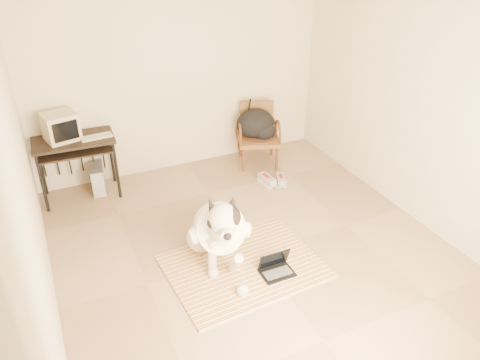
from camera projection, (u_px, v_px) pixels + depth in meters
floor at (255, 252)px, 4.99m from camera, size 4.50×4.50×0.00m
wall_back at (180, 71)px, 6.09m from camera, size 4.50×0.00×4.50m
wall_front at (442, 292)px, 2.54m from camera, size 4.50×0.00×4.50m
wall_left at (24, 182)px, 3.59m from camera, size 0.00×4.50×4.50m
wall_right at (423, 104)px, 5.04m from camera, size 0.00×4.50×4.50m
rug at (244, 266)px, 4.77m from camera, size 1.58×1.24×0.02m
dog at (219, 230)px, 4.70m from camera, size 0.66×1.32×0.95m
laptop at (276, 267)px, 4.66m from camera, size 0.33×0.24×0.23m
computer_desk at (75, 148)px, 5.64m from camera, size 0.97×0.57×0.79m
crt_monitor at (61, 127)px, 5.51m from camera, size 0.43×0.42×0.33m
desk_keyboard at (97, 137)px, 5.62m from camera, size 0.37×0.16×0.02m
pc_tower at (98, 179)px, 6.00m from camera, size 0.21×0.40×0.36m
rattan_chair at (258, 134)px, 6.60m from camera, size 0.71×0.70×0.85m
backpack at (257, 125)px, 6.51m from camera, size 0.55×0.49×0.40m
sneaker_left at (267, 180)px, 6.23m from camera, size 0.16×0.32×0.11m
sneaker_right at (281, 180)px, 6.24m from camera, size 0.21×0.30×0.10m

